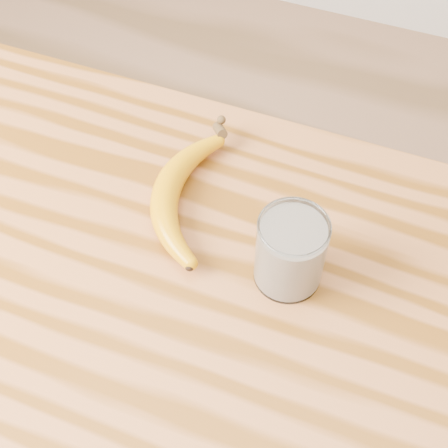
% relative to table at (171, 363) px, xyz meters
% --- Properties ---
extents(room, '(4.04, 4.04, 2.70)m').
position_rel_table_xyz_m(room, '(0.00, 0.00, 0.58)').
color(room, '#916B4B').
rests_on(room, ground).
extents(table, '(1.20, 0.80, 0.90)m').
position_rel_table_xyz_m(table, '(0.00, 0.00, 0.00)').
color(table, '#A26230').
rests_on(table, ground).
extents(smoothie_glass, '(0.09, 0.09, 0.11)m').
position_rel_table_xyz_m(smoothie_glass, '(0.12, 0.12, 0.18)').
color(smoothie_glass, white).
rests_on(smoothie_glass, table).
extents(banana, '(0.19, 0.35, 0.04)m').
position_rel_table_xyz_m(banana, '(-0.08, 0.18, 0.15)').
color(banana, '#C98504').
rests_on(banana, table).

